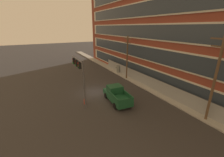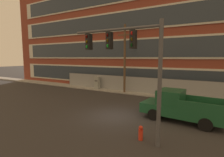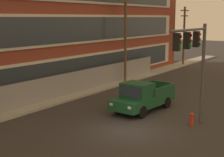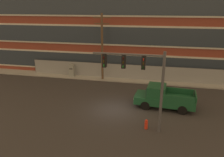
% 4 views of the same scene
% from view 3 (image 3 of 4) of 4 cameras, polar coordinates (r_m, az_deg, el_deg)
% --- Properties ---
extents(ground_plane, '(160.00, 160.00, 0.00)m').
position_cam_3_polar(ground_plane, '(19.91, 2.60, -8.70)').
color(ground_plane, '#333030').
extents(sidewalk_building_side, '(80.00, 1.97, 0.16)m').
position_cam_3_polar(sidewalk_building_side, '(25.05, -14.02, -4.85)').
color(sidewalk_building_side, '#9E9B93').
rests_on(sidewalk_building_side, ground).
extents(chain_link_fence, '(31.97, 0.06, 2.00)m').
position_cam_3_polar(chain_link_fence, '(27.14, -9.37, -1.49)').
color(chain_link_fence, gray).
rests_on(chain_link_fence, ground).
extents(traffic_signal_mast, '(5.04, 0.43, 6.06)m').
position_cam_3_polar(traffic_signal_mast, '(19.88, 13.53, 4.03)').
color(traffic_signal_mast, '#4C4C51').
rests_on(traffic_signal_mast, ground).
extents(pickup_truck_dark_green, '(5.52, 2.51, 2.07)m').
position_cam_3_polar(pickup_truck_dark_green, '(23.88, 5.04, -3.11)').
color(pickup_truck_dark_green, '#194C2D').
rests_on(pickup_truck_dark_green, ground).
extents(utility_pole_midblock, '(2.46, 0.26, 9.12)m').
position_cam_3_polar(utility_pole_midblock, '(33.72, 2.24, 7.76)').
color(utility_pole_midblock, brown).
rests_on(utility_pole_midblock, ground).
extents(utility_pole_far_east, '(2.62, 0.26, 7.82)m').
position_cam_3_polar(utility_pole_far_east, '(47.24, 11.89, 7.43)').
color(utility_pole_far_east, brown).
rests_on(utility_pole_far_east, ground).
extents(fire_hydrant, '(0.24, 0.24, 0.78)m').
position_cam_3_polar(fire_hydrant, '(21.30, 13.11, -6.61)').
color(fire_hydrant, red).
rests_on(fire_hydrant, ground).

